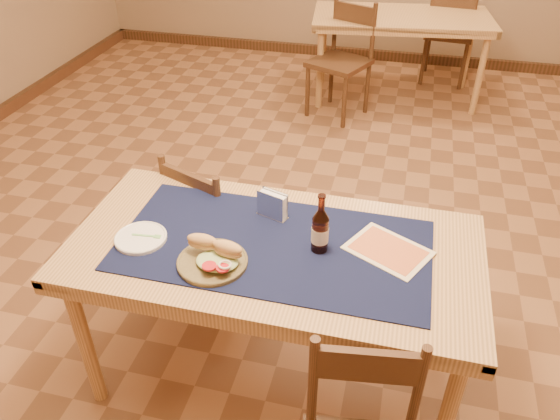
% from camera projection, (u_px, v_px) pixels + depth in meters
% --- Properties ---
extents(room, '(6.04, 7.04, 2.84)m').
position_uv_depth(room, '(319.00, 17.00, 2.37)').
color(room, '#956441').
rests_on(room, ground).
extents(main_table, '(1.60, 0.80, 0.75)m').
position_uv_depth(main_table, '(274.00, 262.00, 2.16)').
color(main_table, tan).
rests_on(main_table, ground).
extents(placemat, '(1.20, 0.60, 0.01)m').
position_uv_depth(placemat, '(274.00, 245.00, 2.11)').
color(placemat, black).
rests_on(placemat, main_table).
extents(baseboard, '(6.00, 7.00, 0.10)m').
position_uv_depth(baseboard, '(309.00, 255.00, 3.15)').
color(baseboard, '#4A2B1A').
rests_on(baseboard, ground).
extents(back_table, '(1.60, 0.95, 0.75)m').
position_uv_depth(back_table, '(401.00, 25.00, 4.73)').
color(back_table, tan).
rests_on(back_table, ground).
extents(chair_main_far, '(0.51, 0.51, 0.84)m').
position_uv_depth(chair_main_far, '(214.00, 224.00, 2.75)').
color(chair_main_far, '#4A2B1A').
rests_on(chair_main_far, ground).
extents(chair_back_near, '(0.57, 0.57, 0.93)m').
position_uv_depth(chair_back_near, '(342.00, 59.00, 4.56)').
color(chair_back_near, '#4A2B1A').
rests_on(chair_back_near, ground).
extents(chair_back_far, '(0.47, 0.47, 0.94)m').
position_uv_depth(chair_back_far, '(449.00, 32.00, 5.14)').
color(chair_back_far, '#4A2B1A').
rests_on(chair_back_far, ground).
extents(sandwich_plate, '(0.26, 0.26, 0.10)m').
position_uv_depth(sandwich_plate, '(214.00, 258.00, 2.00)').
color(sandwich_plate, brown).
rests_on(sandwich_plate, placemat).
extents(side_plate, '(0.20, 0.20, 0.02)m').
position_uv_depth(side_plate, '(141.00, 238.00, 2.13)').
color(side_plate, white).
rests_on(side_plate, placemat).
extents(fork, '(0.12, 0.03, 0.00)m').
position_uv_depth(fork, '(149.00, 236.00, 2.13)').
color(fork, '#76C16A').
rests_on(fork, side_plate).
extents(beer_bottle, '(0.07, 0.07, 0.25)m').
position_uv_depth(beer_bottle, '(320.00, 230.00, 2.03)').
color(beer_bottle, '#48190C').
rests_on(beer_bottle, placemat).
extents(napkin_holder, '(0.14, 0.09, 0.12)m').
position_uv_depth(napkin_holder, '(272.00, 205.00, 2.23)').
color(napkin_holder, silver).
rests_on(napkin_holder, placemat).
extents(menu_card, '(0.36, 0.33, 0.01)m').
position_uv_depth(menu_card, '(388.00, 250.00, 2.08)').
color(menu_card, beige).
rests_on(menu_card, placemat).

